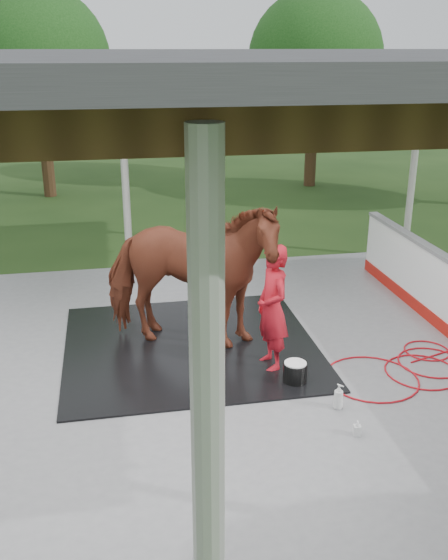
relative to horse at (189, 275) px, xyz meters
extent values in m
plane|color=#1E3814|center=(-0.71, -1.30, -1.16)|extent=(100.00, 100.00, 0.00)
cube|color=slate|center=(-0.71, -1.30, -1.14)|extent=(12.00, 10.00, 0.05)
cylinder|color=beige|center=(-0.71, 3.40, 0.81)|extent=(0.14, 0.14, 3.85)
cylinder|color=beige|center=(4.99, 3.40, 0.81)|extent=(0.14, 0.14, 3.85)
cube|color=brown|center=(-0.71, -5.80, 2.69)|extent=(12.00, 0.10, 0.18)
cube|color=brown|center=(-0.71, -4.30, 2.69)|extent=(12.00, 0.10, 0.18)
cube|color=brown|center=(-0.71, -2.80, 2.69)|extent=(12.00, 0.10, 0.18)
cube|color=brown|center=(-0.71, -1.30, 2.69)|extent=(12.00, 0.10, 0.18)
cube|color=brown|center=(-0.71, 0.20, 2.69)|extent=(12.00, 0.10, 0.18)
cube|color=brown|center=(-0.71, 1.70, 2.69)|extent=(12.00, 0.10, 0.18)
cube|color=brown|center=(-0.71, 3.20, 2.69)|extent=(12.00, 0.10, 0.18)
cube|color=#38383A|center=(-0.71, -1.30, 2.89)|extent=(12.60, 10.60, 0.10)
cylinder|color=#382314|center=(-2.71, 10.70, -0.06)|extent=(0.36, 0.36, 2.20)
sphere|color=#194714|center=(-2.71, 10.70, 2.64)|extent=(4.00, 4.00, 4.00)
cylinder|color=#382314|center=(5.29, 10.70, -0.06)|extent=(0.36, 0.36, 2.20)
sphere|color=#194714|center=(5.29, 10.70, 2.64)|extent=(4.00, 4.00, 4.00)
cube|color=black|center=(0.00, 0.00, -1.10)|extent=(3.59, 3.37, 0.03)
imported|color=brown|center=(0.00, 0.00, 0.00)|extent=(2.82, 1.98, 2.17)
imported|color=red|center=(0.99, -0.80, -0.25)|extent=(0.50, 0.68, 1.72)
cylinder|color=black|center=(1.19, -1.28, -0.98)|extent=(0.31, 0.31, 0.27)
cylinder|color=white|center=(1.19, -1.28, -0.84)|extent=(0.29, 0.29, 0.03)
imported|color=silver|center=(1.52, -1.97, -0.95)|extent=(0.17, 0.17, 0.32)
imported|color=#338CD8|center=(1.53, -2.54, -1.02)|extent=(0.10, 0.10, 0.18)
torus|color=#B00C16|center=(2.20, -1.39, -1.10)|extent=(1.23, 1.23, 0.02)
torus|color=#B00C16|center=(3.18, -1.13, -1.10)|extent=(0.90, 0.90, 0.02)
torus|color=#B00C16|center=(3.30, -0.79, -1.10)|extent=(0.65, 0.65, 0.02)
torus|color=#B00C16|center=(2.94, -1.35, -1.10)|extent=(0.99, 0.99, 0.02)
camera|label=1|loc=(-1.04, -8.10, 2.97)|focal=40.00mm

